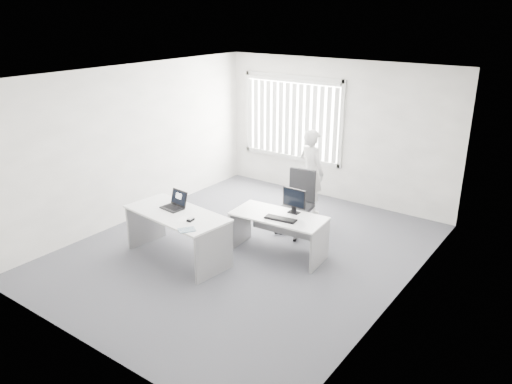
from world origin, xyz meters
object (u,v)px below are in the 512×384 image
Objects in this scene: desk_near at (177,225)px; monitor at (294,201)px; laptop at (172,201)px; desk_far at (278,226)px; office_chair at (298,214)px; person at (311,172)px.

desk_near is 1.85m from monitor.
desk_far is at bearing 40.79° from laptop.
monitor is (0.32, -0.67, 0.53)m from office_chair.
desk_near reaches higher than desk_far.
office_chair is (-0.18, 0.89, -0.14)m from desk_far.
office_chair is at bearing 63.21° from laptop.
laptop is at bearing -141.52° from monitor.
desk_far is at bearing 122.31° from person.
monitor is at bearing -73.57° from office_chair.
desk_near is at bearing -144.22° from desk_far.
laptop is (-0.16, 0.07, 0.35)m from desk_near.
desk_near is 1.08× the size of person.
desk_far is 1.90m from person.
laptop is at bearing -149.73° from desk_far.
monitor is (0.14, 0.23, 0.39)m from desk_far.
person reaches higher than office_chair.
monitor is at bearing 53.22° from desk_far.
laptop is (-0.90, -2.76, 0.09)m from person.
person is (-0.46, 1.81, 0.33)m from desk_far.
laptop is at bearing 163.14° from desk_near.
laptop is 0.85× the size of monitor.
desk_near is 2.17m from office_chair.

